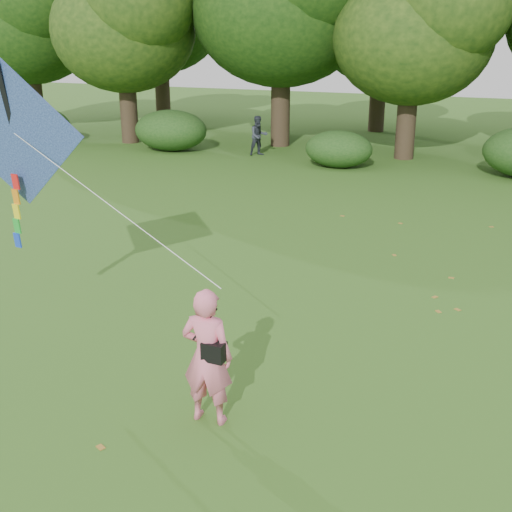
% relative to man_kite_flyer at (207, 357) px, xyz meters
% --- Properties ---
extents(ground, '(100.00, 100.00, 0.00)m').
position_rel_man_kite_flyer_xyz_m(ground, '(0.55, 0.52, -0.96)').
color(ground, '#265114').
rests_on(ground, ground).
extents(man_kite_flyer, '(0.74, 0.52, 1.91)m').
position_rel_man_kite_flyer_xyz_m(man_kite_flyer, '(0.00, 0.00, 0.00)').
color(man_kite_flyer, pink).
rests_on(man_kite_flyer, ground).
extents(bystander_left, '(1.03, 1.03, 1.68)m').
position_rel_man_kite_flyer_xyz_m(bystander_left, '(-7.36, 18.78, -0.11)').
color(bystander_left, '#2B303A').
rests_on(bystander_left, ground).
extents(crossbody_bag, '(0.43, 0.20, 0.73)m').
position_rel_man_kite_flyer_xyz_m(crossbody_bag, '(0.12, -0.03, 0.13)').
color(crossbody_bag, black).
rests_on(crossbody_bag, ground).
extents(flying_kite, '(5.68, 1.80, 3.24)m').
position_rel_man_kite_flyer_xyz_m(flying_kite, '(-4.16, 1.34, 2.47)').
color(flying_kite, '#224C96').
rests_on(flying_kite, ground).
extents(shrub_band, '(39.15, 3.22, 1.88)m').
position_rel_man_kite_flyer_xyz_m(shrub_band, '(-0.17, 18.13, -0.10)').
color(shrub_band, '#264919').
rests_on(shrub_band, ground).
extents(fallen_leaves, '(7.20, 12.51, 0.01)m').
position_rel_man_kite_flyer_xyz_m(fallen_leaves, '(1.71, 7.30, -0.95)').
color(fallen_leaves, olive).
rests_on(fallen_leaves, ground).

